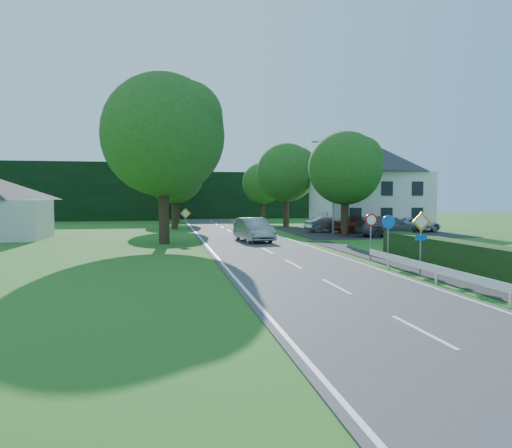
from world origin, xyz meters
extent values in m
plane|color=#265F1B|center=(0.00, 0.00, 0.00)|extent=(160.00, 160.00, 0.00)
cube|color=#3D3D40|center=(0.00, 20.00, 0.02)|extent=(7.00, 80.00, 0.04)
cube|color=#252528|center=(12.00, 33.00, 0.02)|extent=(14.00, 16.00, 0.04)
cube|color=white|center=(-3.25, 20.00, 0.04)|extent=(0.12, 80.00, 0.01)
cube|color=white|center=(3.25, 20.00, 0.04)|extent=(0.12, 80.00, 0.01)
cube|color=black|center=(8.00, 66.00, 3.50)|extent=(30.00, 5.00, 7.00)
cube|color=white|center=(14.00, 36.00, 2.80)|extent=(10.00, 8.00, 5.60)
pyramid|color=#27282D|center=(14.00, 36.00, 7.10)|extent=(10.60, 8.40, 3.00)
cylinder|color=gray|center=(8.20, 30.00, 4.00)|extent=(0.16, 0.16, 8.00)
cylinder|color=gray|center=(7.40, 30.00, 7.90)|extent=(1.70, 0.10, 0.10)
cube|color=gray|center=(6.50, 30.00, 7.85)|extent=(0.50, 0.18, 0.12)
cylinder|color=gray|center=(4.30, 8.00, 1.20)|extent=(0.07, 0.07, 2.40)
cube|color=orange|center=(4.30, 7.97, 2.20)|extent=(0.78, 0.04, 0.78)
cube|color=white|center=(4.30, 7.97, 2.20)|extent=(0.57, 0.05, 0.57)
cube|color=blue|center=(4.30, 7.97, 1.55)|extent=(0.50, 0.04, 0.22)
cylinder|color=gray|center=(4.30, 11.00, 1.10)|extent=(0.07, 0.07, 2.20)
cylinder|color=blue|center=(4.30, 10.97, 2.05)|extent=(0.64, 0.04, 0.64)
cylinder|color=gray|center=(4.30, 13.00, 1.10)|extent=(0.07, 0.07, 2.20)
cylinder|color=red|center=(4.30, 12.97, 2.05)|extent=(0.64, 0.04, 0.64)
cylinder|color=white|center=(4.30, 12.95, 2.05)|extent=(0.48, 0.04, 0.48)
cylinder|color=gray|center=(-4.50, 25.00, 1.10)|extent=(0.07, 0.07, 2.20)
cube|color=orange|center=(-4.50, 24.97, 2.05)|extent=(0.78, 0.04, 0.78)
cube|color=white|center=(-4.50, 24.97, 2.05)|extent=(0.57, 0.05, 0.57)
imported|color=#9C9CA0|center=(0.30, 24.37, 0.88)|extent=(2.36, 5.25, 1.67)
imported|color=black|center=(1.80, 31.76, 0.60)|extent=(0.96, 2.19, 1.12)
imported|color=maroon|center=(11.02, 31.21, 0.83)|extent=(4.87, 2.64, 1.57)
imported|color=#AFB0B4|center=(8.70, 32.80, 0.74)|extent=(4.45, 2.19, 1.40)
imported|color=#504F54|center=(11.91, 26.87, 0.85)|extent=(5.61, 2.30, 1.62)
imported|color=silver|center=(16.55, 31.37, 0.70)|extent=(5.01, 2.89, 1.31)
imported|color=red|center=(8.98, 33.78, 0.97)|extent=(2.53, 2.55, 1.86)
camera|label=1|loc=(-5.89, -10.65, 3.17)|focal=35.00mm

